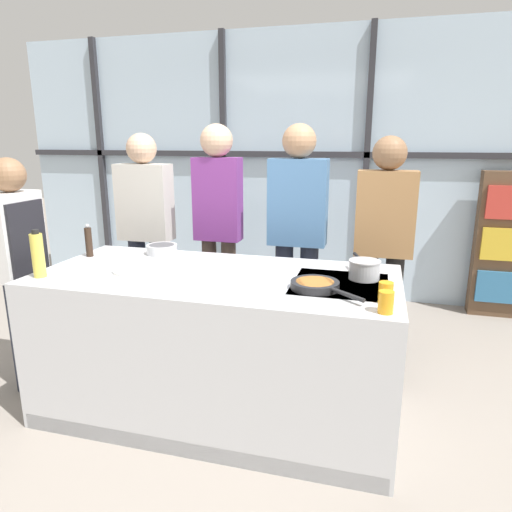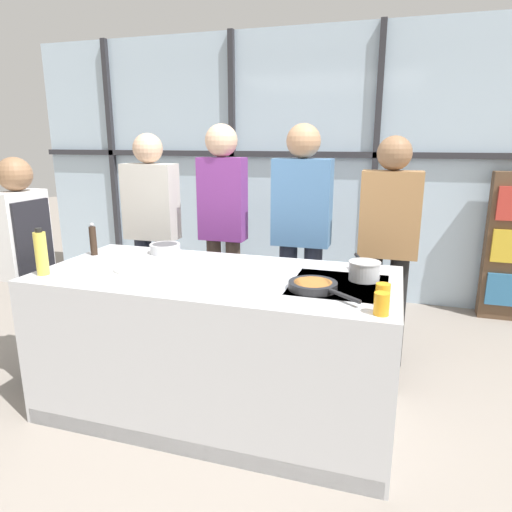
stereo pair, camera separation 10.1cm
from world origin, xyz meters
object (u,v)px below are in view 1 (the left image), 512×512
Objects in this scene: frying_pan at (316,285)px; oil_bottle at (38,255)px; spectator_far_right at (384,238)px; saucepan at (364,269)px; juice_glass_near at (386,302)px; chef at (20,259)px; spectator_center_left at (218,218)px; spectator_center_right at (297,227)px; juice_glass_far at (386,293)px; pepper_grinder at (89,241)px; spectator_far_left at (146,225)px; mixing_bowl at (162,249)px; white_plate at (136,270)px.

oil_bottle is at bearing -172.98° from frying_pan.
spectator_far_right is 0.83m from saucepan.
chef is at bearing 171.21° from juice_glass_near.
spectator_center_left reaches higher than spectator_far_right.
spectator_center_right is 17.20× the size of juice_glass_far.
spectator_far_right is 6.11× the size of oil_bottle.
frying_pan is 3.84× the size of juice_glass_near.
pepper_grinder is 2.00m from juice_glass_far.
spectator_center_right reaches higher than pepper_grinder.
spectator_far_right is 16.37× the size of juice_glass_far.
pepper_grinder is at bearing 169.27° from frying_pan.
spectator_center_left is at bearing 49.43° from pepper_grinder.
spectator_far_left is at bearing 155.84° from saucepan.
frying_pan is (1.58, -1.07, -0.06)m from spectator_far_left.
juice_glass_near is at bearing 134.06° from spectator_center_left.
juice_glass_far reaches higher than frying_pan.
spectator_far_left is 1.01× the size of spectator_far_right.
spectator_far_left is at bearing 156.94° from chef.
spectator_far_left is 7.70× the size of pepper_grinder.
spectator_far_right is at bearing 21.61° from pepper_grinder.
frying_pan is at bearing -10.73° from pepper_grinder.
spectator_center_left is 6.44× the size of oil_bottle.
frying_pan is 1.60m from oil_bottle.
chef is 1.45m from spectator_center_left.
chef is 0.92× the size of spectator_far_right.
oil_bottle reaches higher than frying_pan.
frying_pan is at bearing -23.38° from mixing_bowl.
spectator_center_right reaches higher than spectator_far_right.
chef reaches higher than saucepan.
white_plate is 1.51m from juice_glass_near.
spectator_far_right reaches higher than juice_glass_far.
spectator_far_left is at bearing 145.38° from juice_glass_near.
spectator_center_right is 1.52m from pepper_grinder.
frying_pan is 1.44× the size of oil_bottle.
juice_glass_far is (1.95, 0.07, -0.08)m from oil_bottle.
spectator_far_left reaches higher than chef.
chef is at bearing -154.81° from mixing_bowl.
juice_glass_far is at bearing -12.29° from pepper_grinder.
pepper_grinder is (-1.60, 0.30, 0.08)m from frying_pan.
oil_bottle is 1.95m from juice_glass_near.
spectator_center_left is at bearing 131.04° from frying_pan.
pepper_grinder reaches higher than mixing_bowl.
spectator_far_right is 7.60× the size of pepper_grinder.
mixing_bowl is 2.03× the size of juice_glass_far.
spectator_far_right is 8.05× the size of mixing_bowl.
mixing_bowl is at bearing 157.64° from juice_glass_far.
chef is 2.24m from saucepan.
juice_glass_far is at bearing 84.57° from chef.
white_plate is at bearing -171.92° from saucepan.
spectator_center_right is 6.46× the size of white_plate.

